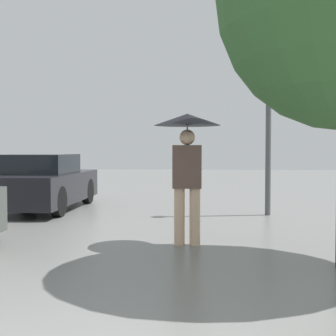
% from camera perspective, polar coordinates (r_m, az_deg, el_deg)
% --- Properties ---
extents(pedestrian, '(0.96, 0.96, 1.92)m').
position_cam_1_polar(pedestrian, '(6.79, 2.36, 2.71)').
color(pedestrian, beige).
rests_on(pedestrian, ground_plane).
extents(parked_car_farthest, '(1.72, 3.85, 1.28)m').
position_cam_1_polar(parked_car_farthest, '(11.27, -15.15, -1.81)').
color(parked_car_farthest, black).
rests_on(parked_car_farthest, ground_plane).
extents(street_lamp, '(0.30, 0.30, 4.41)m').
position_cam_1_polar(street_lamp, '(10.21, 12.19, 9.96)').
color(street_lamp, '#515456').
rests_on(street_lamp, ground_plane).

